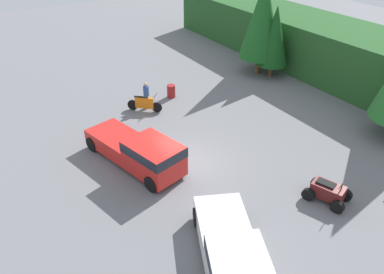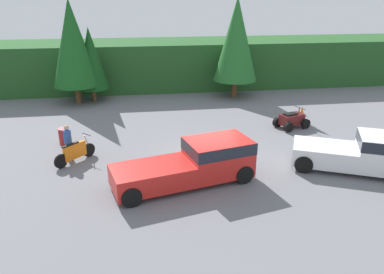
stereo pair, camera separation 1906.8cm
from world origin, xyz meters
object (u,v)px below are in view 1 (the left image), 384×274
steel_barrel (171,91)px  rider_person (146,94)px  pickup_truck_second (232,254)px  pickup_truck_red (141,151)px  quad_atv (328,192)px  dirt_bike (145,104)px

steel_barrel → rider_person: bearing=-74.8°
pickup_truck_second → steel_barrel: pickup_truck_second is taller
pickup_truck_second → steel_barrel: bearing=-176.3°
pickup_truck_red → pickup_truck_second: 7.63m
pickup_truck_red → pickup_truck_second: same height
rider_person → quad_atv: bearing=-36.0°
quad_atv → rider_person: size_ratio=1.23×
dirt_bike → steel_barrel: dirt_bike is taller
rider_person → steel_barrel: rider_person is taller
pickup_truck_second → steel_barrel: (-14.00, 5.33, -0.50)m
pickup_truck_second → dirt_bike: bearing=-167.8°
dirt_bike → quad_atv: (12.21, 3.18, -0.03)m
quad_atv → steel_barrel: 13.14m
dirt_bike → steel_barrel: bearing=64.4°
quad_atv → steel_barrel: quad_atv is taller
pickup_truck_red → dirt_bike: (-5.45, 2.82, -0.45)m
pickup_truck_second → rider_person: bearing=-168.7°
pickup_truck_second → pickup_truck_red: bearing=-155.8°
dirt_bike → steel_barrel: size_ratio=1.98×
pickup_truck_red → rider_person: 6.57m
dirt_bike → steel_barrel: 2.63m
dirt_bike → pickup_truck_second: bearing=-58.2°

